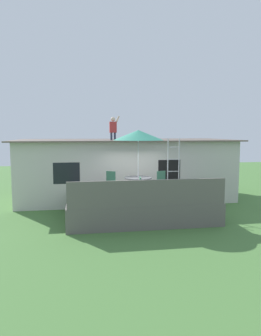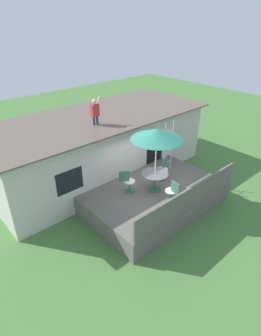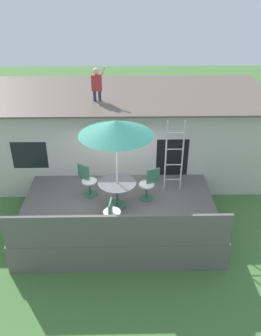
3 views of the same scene
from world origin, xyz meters
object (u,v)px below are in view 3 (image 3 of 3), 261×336
step_ladder (174,157)px  patio_table (117,188)px  patio_chair_near (112,214)px  patio_chair_left (87,181)px  patio_chair_right (149,184)px  person_figure (97,82)px  patio_umbrella (116,128)px

step_ladder → patio_table: bearing=-154.1°
patio_table → patio_chair_near: size_ratio=1.13×
patio_chair_left → patio_chair_right: (1.77, -0.23, 0.00)m
step_ladder → patio_chair_left: size_ratio=2.39×
person_figure → patio_table: bearing=-77.3°
person_figure → step_ladder: bearing=-42.0°
patio_table → patio_chair_left: size_ratio=1.13×
patio_chair_left → patio_table: bearing=0.0°
patio_table → patio_umbrella: (0.00, 0.00, 1.76)m
patio_chair_right → step_ladder: bearing=-172.3°
person_figure → patio_chair_left: bearing=-96.0°
patio_table → patio_umbrella: 1.76m
person_figure → patio_chair_left: size_ratio=1.21×
patio_chair_left → patio_chair_right: size_ratio=1.00×
patio_umbrella → step_ladder: 2.20m
step_ladder → patio_chair_near: step_ladder is taller
patio_umbrella → step_ladder: size_ratio=1.15×
patio_table → person_figure: size_ratio=0.94×
patio_table → patio_chair_near: patio_chair_near is taller
patio_table → step_ladder: bearing=25.9°
patio_table → person_figure: bearing=102.7°
patio_table → patio_chair_right: (0.89, 0.37, -0.13)m
patio_umbrella → patio_chair_right: (0.89, 0.37, -1.89)m
patio_umbrella → patio_chair_left: patio_umbrella is taller
patio_table → step_ladder: size_ratio=0.47×
patio_chair_left → patio_chair_right: same height
patio_chair_left → person_figure: bearing=118.4°
step_ladder → patio_chair_left: step_ladder is taller
patio_chair_right → patio_chair_left: bearing=-29.8°
step_ladder → patio_chair_right: 1.06m
person_figure → patio_chair_right: size_ratio=1.21×
patio_chair_near → step_ladder: bearing=-36.9°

